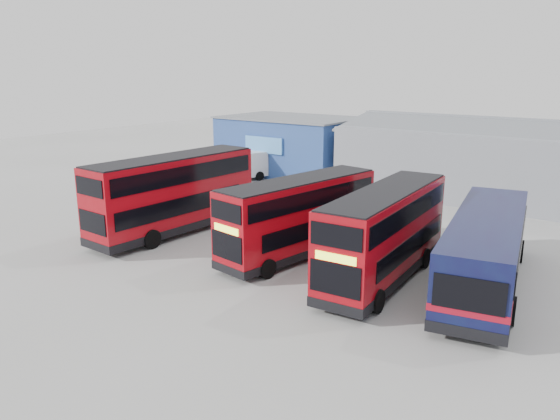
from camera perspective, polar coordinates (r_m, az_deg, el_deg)
The scene contains 8 objects.
ground_plane at distance 29.20m, azimuth 3.21°, elevation -4.34°, with size 120.00×120.00×0.00m, color gray.
office_block at distance 50.84m, azimuth 1.14°, elevation 6.86°, with size 12.30×8.32×5.12m.
maintenance_shed at distance 44.28m, azimuth 26.81°, elevation 4.14°, with size 30.50×12.00×5.89m.
double_decker_left at distance 32.37m, azimuth -11.04°, elevation 1.52°, with size 3.10×10.95×4.59m.
double_decker_centre at distance 27.90m, azimuth 2.01°, elevation -0.87°, with size 3.73×9.87×4.08m.
double_decker_right at distance 25.19m, azimuth 10.87°, elevation -2.66°, with size 3.15×10.18×4.24m.
single_decker_blue at distance 25.64m, azimuth 20.66°, elevation -4.17°, with size 5.05×12.45×3.30m.
panel_van at distance 47.14m, azimuth -4.82°, elevation 4.68°, with size 4.05×5.94×2.43m.
Camera 1 is at (15.01, -23.18, 9.51)m, focal length 35.00 mm.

